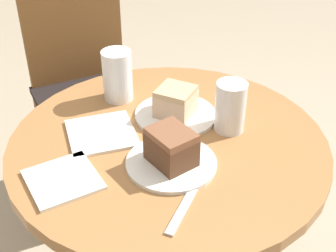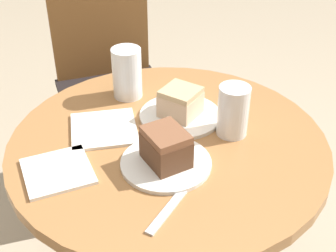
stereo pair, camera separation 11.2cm
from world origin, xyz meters
name	(u,v)px [view 1 (the left image)]	position (x,y,z in m)	size (l,w,h in m)	color
table	(168,189)	(0.00, 0.00, 0.55)	(0.78, 0.78, 0.71)	#9E6B3D
chair	(88,80)	(-0.03, 0.77, 0.49)	(0.45, 0.47, 0.97)	brown
plate_near	(171,163)	(-0.03, -0.09, 0.71)	(0.21, 0.21, 0.01)	silver
plate_far	(176,115)	(0.06, 0.09, 0.71)	(0.21, 0.21, 0.01)	silver
cake_slice_near	(171,147)	(-0.03, -0.09, 0.76)	(0.11, 0.12, 0.08)	brown
cake_slice_far	(176,101)	(0.06, 0.09, 0.76)	(0.13, 0.13, 0.07)	beige
glass_lemonade	(230,110)	(0.16, -0.01, 0.77)	(0.08, 0.08, 0.13)	beige
glass_water	(118,78)	(-0.05, 0.24, 0.77)	(0.08, 0.08, 0.14)	silver
napkin_stack	(102,133)	(-0.14, 0.08, 0.71)	(0.17, 0.17, 0.01)	silver
fork	(186,203)	(-0.05, -0.22, 0.71)	(0.14, 0.15, 0.00)	silver
napkin_side	(63,180)	(-0.27, -0.06, 0.71)	(0.16, 0.16, 0.01)	silver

